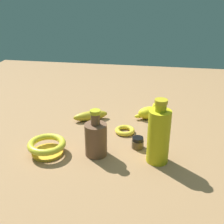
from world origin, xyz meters
TOP-DOWN VIEW (x-y plane):
  - ground at (0.00, 0.00)m, footprint 2.00×2.00m
  - banana at (-0.07, -0.11)m, footprint 0.11×0.15m
  - nail_polish_jar at (0.13, 0.12)m, footprint 0.04×0.04m
  - bottle_short at (0.20, -0.03)m, footprint 0.08×0.08m
  - bowl at (0.22, -0.20)m, footprint 0.13×0.13m
  - bangle at (0.02, 0.06)m, footprint 0.08×0.08m
  - cat_figurine at (-0.14, 0.15)m, footprint 0.09×0.13m
  - bottle_tall at (0.20, 0.19)m, footprint 0.07×0.07m

SIDE VIEW (x-z plane):
  - ground at x=0.00m, z-range 0.00..0.00m
  - bangle at x=0.02m, z-range 0.00..0.02m
  - nail_polish_jar at x=0.13m, z-range 0.00..0.04m
  - banana at x=-0.07m, z-range 0.00..0.04m
  - bowl at x=0.22m, z-range 0.01..0.06m
  - cat_figurine at x=-0.14m, z-range -0.01..0.08m
  - bottle_short at x=0.20m, z-range -0.02..0.15m
  - bottle_tall at x=0.20m, z-range -0.01..0.21m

